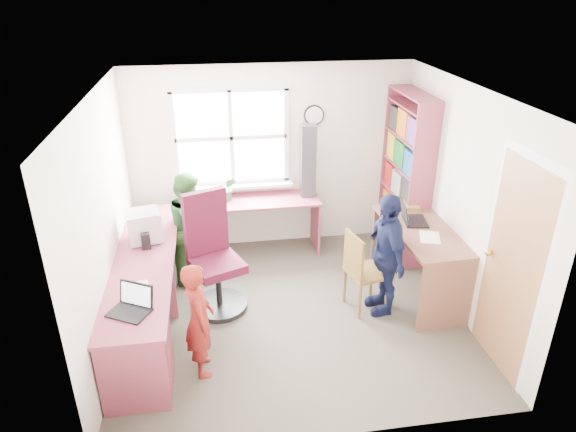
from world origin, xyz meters
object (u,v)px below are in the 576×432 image
object	(u,v)px
person_red	(199,320)
bookshelf	(405,180)
laptop_left	(132,305)
l_desk	(164,303)
laptop_right	(411,217)
person_navy	(386,254)
wooden_chair	(362,269)
crt_monitor	(144,226)
person_green	(191,227)
right_desk	(421,246)
cd_tower	(308,161)
potted_plant	(228,189)
swivel_chair	(213,260)

from	to	relation	value
person_red	bookshelf	bearing A→B (deg)	-61.04
laptop_left	l_desk	bearing A→B (deg)	97.42
laptop_right	person_red	size ratio (longest dim) A/B	0.34
laptop_right	person_navy	size ratio (longest dim) A/B	0.28
l_desk	wooden_chair	xyz separation A→B (m)	(2.07, 0.26, 0.04)
crt_monitor	person_green	bearing A→B (deg)	28.82
crt_monitor	laptop_right	size ratio (longest dim) A/B	1.06
laptop_right	person_navy	distance (m)	0.63
l_desk	bookshelf	distance (m)	3.35
right_desk	cd_tower	bearing A→B (deg)	126.51
laptop_left	person_green	bearing A→B (deg)	103.95
person_green	potted_plant	bearing A→B (deg)	-29.03
l_desk	right_desk	bearing A→B (deg)	9.31
wooden_chair	person_navy	xyz separation A→B (m)	(0.23, -0.05, 0.19)
bookshelf	laptop_right	bearing A→B (deg)	-105.88
l_desk	swivel_chair	distance (m)	0.77
person_red	right_desk	bearing A→B (deg)	-76.93
person_red	person_green	world-z (taller)	person_green
person_red	l_desk	bearing A→B (deg)	28.71
swivel_chair	person_navy	distance (m)	1.84
person_navy	laptop_left	bearing A→B (deg)	-76.71
bookshelf	laptop_right	distance (m)	0.87
l_desk	right_desk	world-z (taller)	right_desk
wooden_chair	person_green	size ratio (longest dim) A/B	0.69
laptop_left	person_navy	xyz separation A→B (m)	(2.50, 0.71, -0.12)
crt_monitor	person_red	bearing A→B (deg)	-78.60
crt_monitor	cd_tower	world-z (taller)	cd_tower
bookshelf	person_red	distance (m)	3.28
laptop_right	cd_tower	distance (m)	1.52
bookshelf	wooden_chair	world-z (taller)	bookshelf
wooden_chair	laptop_right	xyz separation A→B (m)	(0.65, 0.38, 0.39)
laptop_right	person_green	xyz separation A→B (m)	(-2.46, 0.56, -0.21)
person_navy	crt_monitor	bearing A→B (deg)	-105.53
cd_tower	person_red	xyz separation A→B (m)	(-1.40, -2.23, -0.65)
right_desk	laptop_left	size ratio (longest dim) A/B	3.46
right_desk	cd_tower	distance (m)	1.78
cd_tower	person_green	world-z (taller)	cd_tower
wooden_chair	potted_plant	world-z (taller)	potted_plant
person_navy	wooden_chair	bearing A→B (deg)	-105.30
potted_plant	wooden_chair	bearing A→B (deg)	-47.86
wooden_chair	laptop_left	world-z (taller)	laptop_left
crt_monitor	potted_plant	bearing A→B (deg)	32.69
person_green	bookshelf	bearing A→B (deg)	-72.03
wooden_chair	laptop_right	world-z (taller)	laptop_right
bookshelf	person_navy	size ratio (longest dim) A/B	1.53
crt_monitor	person_green	xyz separation A→B (m)	(0.47, 0.42, -0.25)
wooden_chair	person_red	xyz separation A→B (m)	(-1.72, -0.73, 0.07)
bookshelf	potted_plant	size ratio (longest dim) A/B	6.67
crt_monitor	laptop_right	bearing A→B (deg)	-15.47
right_desk	potted_plant	xyz separation A→B (m)	(-2.07, 1.28, 0.31)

